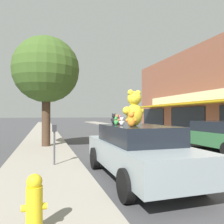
# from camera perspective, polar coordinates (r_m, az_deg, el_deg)

# --- Properties ---
(ground_plane) EXTENTS (260.00, 260.00, 0.00)m
(ground_plane) POSITION_cam_1_polar(r_m,az_deg,el_deg) (7.59, 26.54, -13.92)
(ground_plane) COLOR #424244
(sidewalk_near) EXTENTS (2.45, 90.00, 0.15)m
(sidewalk_near) POSITION_cam_1_polar(r_m,az_deg,el_deg) (5.60, -17.61, -18.03)
(sidewalk_near) COLOR gray
(sidewalk_near) RESTS_ON ground_plane
(plush_art_car) EXTENTS (1.94, 4.59, 1.45)m
(plush_art_car) POSITION_cam_1_polar(r_m,az_deg,el_deg) (6.07, 6.58, -9.82)
(plush_art_car) COLOR #8C999E
(plush_art_car) RESTS_ON ground_plane
(teddy_bear_giant) EXTENTS (0.73, 0.51, 0.96)m
(teddy_bear_giant) POSITION_cam_1_polar(r_m,az_deg,el_deg) (5.86, 5.83, 0.93)
(teddy_bear_giant) COLOR yellow
(teddy_bear_giant) RESTS_ON plush_art_car
(teddy_bear_white) EXTENTS (0.17, 0.10, 0.22)m
(teddy_bear_white) POSITION_cam_1_polar(r_m,az_deg,el_deg) (5.90, 2.57, -2.52)
(teddy_bear_white) COLOR white
(teddy_bear_white) RESTS_ON plush_art_car
(teddy_bear_black) EXTENTS (0.22, 0.24, 0.34)m
(teddy_bear_black) POSITION_cam_1_polar(r_m,az_deg,el_deg) (6.82, 0.50, -1.83)
(teddy_bear_black) COLOR black
(teddy_bear_black) RESTS_ON plush_art_car
(teddy_bear_green) EXTENTS (0.13, 0.18, 0.24)m
(teddy_bear_green) POSITION_cam_1_polar(r_m,az_deg,el_deg) (6.14, 1.06, -2.39)
(teddy_bear_green) COLOR green
(teddy_bear_green) RESTS_ON plush_art_car
(teddy_bear_brown) EXTENTS (0.20, 0.22, 0.31)m
(teddy_bear_brown) POSITION_cam_1_polar(r_m,az_deg,el_deg) (6.63, 1.37, -1.97)
(teddy_bear_brown) COLOR olive
(teddy_bear_brown) RESTS_ON plush_art_car
(teddy_bear_orange) EXTENTS (0.29, 0.21, 0.39)m
(teddy_bear_orange) POSITION_cam_1_polar(r_m,az_deg,el_deg) (5.32, 5.05, -1.88)
(teddy_bear_orange) COLOR orange
(teddy_bear_orange) RESTS_ON plush_art_car
(teddy_bear_pink) EXTENTS (0.18, 0.21, 0.29)m
(teddy_bear_pink) POSITION_cam_1_polar(r_m,az_deg,el_deg) (6.93, 1.84, -2.01)
(teddy_bear_pink) COLOR pink
(teddy_bear_pink) RESTS_ON plush_art_car
(parked_car_far_center) EXTENTS (1.94, 4.39, 1.44)m
(parked_car_far_center) POSITION_cam_1_polar(r_m,az_deg,el_deg) (11.30, 26.27, -5.59)
(parked_car_far_center) COLOR #336B3D
(parked_car_far_center) RESTS_ON ground_plane
(street_tree) EXTENTS (3.36, 3.36, 5.59)m
(street_tree) POSITION_cam_1_polar(r_m,az_deg,el_deg) (11.85, -16.79, 10.41)
(street_tree) COLOR #473323
(street_tree) RESTS_ON sidewalk_near
(fire_hydrant) EXTENTS (0.33, 0.22, 0.79)m
(fire_hydrant) POSITION_cam_1_polar(r_m,az_deg,el_deg) (3.36, -19.64, -21.52)
(fire_hydrant) COLOR yellow
(fire_hydrant) RESTS_ON sidewalk_near
(parking_meter) EXTENTS (0.14, 0.10, 1.27)m
(parking_meter) POSITION_cam_1_polar(r_m,az_deg,el_deg) (7.24, -14.83, -6.90)
(parking_meter) COLOR #4C4C51
(parking_meter) RESTS_ON sidewalk_near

